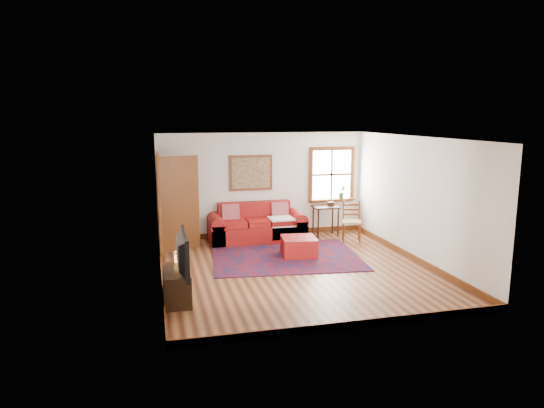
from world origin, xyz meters
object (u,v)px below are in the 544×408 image
object	(u,v)px
side_table	(326,211)
media_cabinet	(177,285)
red_leather_sofa	(257,228)
ladder_back_chair	(351,220)
red_ottoman	(299,247)

from	to	relation	value
side_table	media_cabinet	xyz separation A→B (m)	(-3.76, -3.45, -0.35)
red_leather_sofa	side_table	world-z (taller)	red_leather_sofa
red_leather_sofa	side_table	distance (m)	1.75
ladder_back_chair	media_cabinet	bearing A→B (deg)	-145.65
red_ottoman	side_table	size ratio (longest dim) A/B	0.96
media_cabinet	ladder_back_chair	bearing A→B (deg)	34.35
red_leather_sofa	ladder_back_chair	world-z (taller)	ladder_back_chair
side_table	red_ottoman	bearing A→B (deg)	-126.92
side_table	ladder_back_chair	distance (m)	0.74
red_leather_sofa	media_cabinet	world-z (taller)	red_leather_sofa
red_ottoman	red_leather_sofa	bearing A→B (deg)	118.95
media_cabinet	red_ottoman	bearing A→B (deg)	36.38
ladder_back_chair	red_ottoman	bearing A→B (deg)	-149.26
side_table	media_cabinet	world-z (taller)	side_table
side_table	media_cabinet	size ratio (longest dim) A/B	0.80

